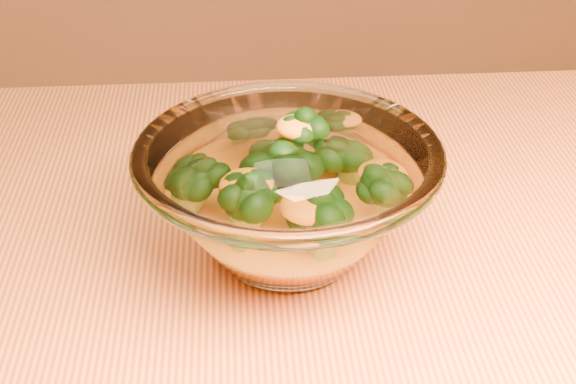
{
  "coord_description": "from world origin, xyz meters",
  "views": [
    {
      "loc": [
        -0.12,
        -0.4,
        1.12
      ],
      "look_at": [
        -0.08,
        0.09,
        0.81
      ],
      "focal_mm": 50.0,
      "sensor_mm": 36.0,
      "label": 1
    }
  ],
  "objects": [
    {
      "name": "glass_bowl",
      "position": [
        -0.08,
        0.09,
        0.8
      ],
      "size": [
        0.22,
        0.22,
        0.1
      ],
      "color": "white",
      "rests_on": "table"
    },
    {
      "name": "broccoli_heap",
      "position": [
        -0.08,
        0.09,
        0.81
      ],
      "size": [
        0.15,
        0.15,
        0.07
      ],
      "color": "black",
      "rests_on": "cheese_sauce"
    },
    {
      "name": "cheese_sauce",
      "position": [
        -0.08,
        0.09,
        0.78
      ],
      "size": [
        0.13,
        0.13,
        0.04
      ],
      "primitive_type": "ellipsoid",
      "color": "orange",
      "rests_on": "glass_bowl"
    }
  ]
}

